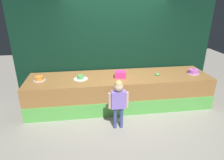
{
  "coord_description": "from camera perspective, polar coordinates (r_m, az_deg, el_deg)",
  "views": [
    {
      "loc": [
        -0.79,
        -3.76,
        2.43
      ],
      "look_at": [
        -0.21,
        0.32,
        0.76
      ],
      "focal_mm": 31.29,
      "sensor_mm": 36.0,
      "label": 1
    }
  ],
  "objects": [
    {
      "name": "ground_plane",
      "position": [
        4.55,
        3.29,
        -10.28
      ],
      "size": [
        12.0,
        12.0,
        0.0
      ],
      "primitive_type": "plane",
      "color": "gray"
    },
    {
      "name": "stage_platform",
      "position": [
        4.82,
        2.19,
        -3.16
      ],
      "size": [
        4.35,
        1.09,
        0.76
      ],
      "color": "#9E6B38",
      "rests_on": "ground_plane"
    },
    {
      "name": "curtain_backdrop",
      "position": [
        5.08,
        1.1,
        11.48
      ],
      "size": [
        5.09,
        0.08,
        2.99
      ],
      "primitive_type": "cube",
      "color": "black",
      "rests_on": "ground_plane"
    },
    {
      "name": "child_figure",
      "position": [
        3.81,
        1.89,
        -5.32
      ],
      "size": [
        0.41,
        0.19,
        1.05
      ],
      "color": "#3F4C8C",
      "rests_on": "ground_plane"
    },
    {
      "name": "pink_box",
      "position": [
        4.58,
        2.44,
        1.63
      ],
      "size": [
        0.28,
        0.23,
        0.16
      ],
      "primitive_type": "cube",
      "rotation": [
        0.0,
        0.0,
        -0.17
      ],
      "color": "#F73790",
      "rests_on": "stage_platform"
    },
    {
      "name": "donut",
      "position": [
        4.87,
        13.14,
        1.62
      ],
      "size": [
        0.11,
        0.11,
        0.04
      ],
      "primitive_type": "torus",
      "color": "#59B259",
      "rests_on": "stage_platform"
    },
    {
      "name": "cake_left",
      "position": [
        4.71,
        -20.49,
        0.37
      ],
      "size": [
        0.27,
        0.27,
        0.14
      ],
      "color": "silver",
      "rests_on": "stage_platform"
    },
    {
      "name": "cake_center",
      "position": [
        4.56,
        -9.17,
        0.68
      ],
      "size": [
        0.33,
        0.33,
        0.09
      ],
      "color": "white",
      "rests_on": "stage_platform"
    },
    {
      "name": "cake_right",
      "position": [
        5.25,
        22.68,
        2.29
      ],
      "size": [
        0.29,
        0.29,
        0.13
      ],
      "color": "silver",
      "rests_on": "stage_platform"
    }
  ]
}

